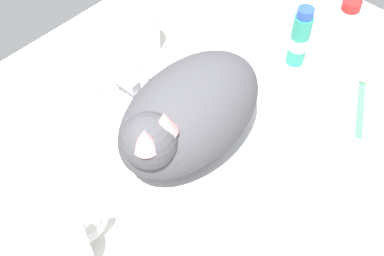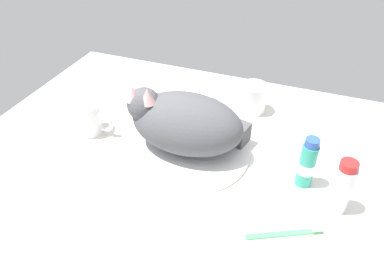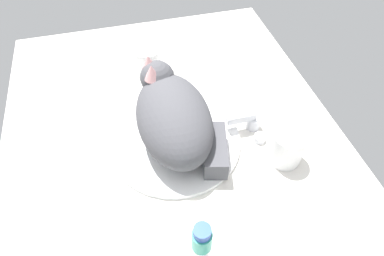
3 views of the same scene
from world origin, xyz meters
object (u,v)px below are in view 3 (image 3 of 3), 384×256
object	(u,v)px
coffee_mug	(148,62)
toothpaste_bottle	(201,246)
cat	(174,116)
rinse_cup	(287,147)
faucet	(250,121)

from	to	relation	value
coffee_mug	toothpaste_bottle	distance (cm)	55.84
cat	rinse_cup	distance (cm)	26.36
cat	coffee_mug	distance (cm)	27.01
cat	rinse_cup	world-z (taller)	cat
faucet	rinse_cup	xyz separation A→B (cm)	(11.00, 4.47, 1.89)
faucet	coffee_mug	xyz separation A→B (cm)	(-27.31, -20.70, 1.95)
cat	rinse_cup	size ratio (longest dim) A/B	3.41
cat	rinse_cup	xyz separation A→B (cm)	(11.71, 23.22, -4.31)
faucet	cat	distance (cm)	19.76
cat	rinse_cup	bearing A→B (deg)	63.23
cat	toothpaste_bottle	world-z (taller)	cat
cat	toothpaste_bottle	size ratio (longest dim) A/B	2.26
toothpaste_bottle	cat	bearing A→B (deg)	176.62
faucet	coffee_mug	bearing A→B (deg)	-142.83
toothpaste_bottle	rinse_cup	bearing A→B (deg)	125.06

